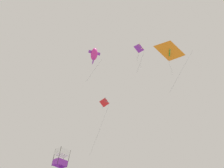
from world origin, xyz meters
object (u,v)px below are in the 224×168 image
Objects in this scene: kite_diamond_low_drifter at (139,49)px; kite_delta_highest at (169,51)px; kite_box_upper_right at (61,158)px; kite_diamond_mid_left at (104,103)px; kite_fish_far_centre at (94,54)px.

kite_diamond_low_drifter is 3.87m from kite_delta_highest.
kite_box_upper_right is 1.01× the size of kite_diamond_mid_left.
kite_diamond_mid_left is at bearing 60.32° from kite_fish_far_centre.
kite_delta_highest is (-8.88, 13.17, 7.86)m from kite_box_upper_right.
kite_box_upper_right is 1.92× the size of kite_diamond_low_drifter.
kite_delta_highest reaches higher than kite_box_upper_right.
kite_diamond_mid_left is at bearing -42.60° from kite_box_upper_right.
kite_fish_far_centre is 9.62m from kite_delta_highest.
kite_fish_far_centre is at bearing 106.88° from kite_diamond_low_drifter.
kite_box_upper_right is 1.05× the size of kite_delta_highest.
kite_fish_far_centre is 0.72× the size of kite_delta_highest.
kite_box_upper_right is (1.54, -7.64, -10.71)m from kite_fish_far_centre.
kite_fish_far_centre is at bearing 141.67° from kite_delta_highest.
kite_box_upper_right is at bearing 122.63° from kite_delta_highest.
kite_delta_highest is (-4.21, 11.47, -0.29)m from kite_diamond_mid_left.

